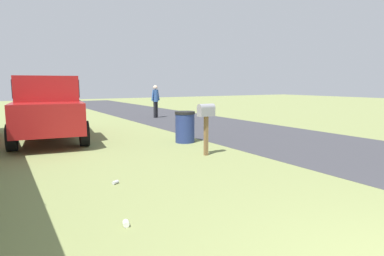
% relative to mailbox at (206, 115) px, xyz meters
% --- Properties ---
extents(road_asphalt, '(60.00, 5.03, 0.01)m').
position_rel_mailbox_xyz_m(road_asphalt, '(-0.41, -3.66, -1.06)').
color(road_asphalt, '#38383D').
rests_on(road_asphalt, ground).
extents(mailbox, '(0.23, 0.46, 1.35)m').
position_rel_mailbox_xyz_m(mailbox, '(0.00, 0.00, 0.00)').
color(mailbox, brown).
rests_on(mailbox, ground).
extents(pickup_truck, '(5.60, 2.74, 2.09)m').
position_rel_mailbox_xyz_m(pickup_truck, '(4.66, 3.15, 0.04)').
color(pickup_truck, maroon).
rests_on(pickup_truck, ground).
extents(trash_bin, '(0.64, 0.64, 0.99)m').
position_rel_mailbox_xyz_m(trash_bin, '(1.92, -0.47, -0.57)').
color(trash_bin, navy).
rests_on(trash_bin, ground).
extents(pedestrian, '(0.30, 0.56, 1.78)m').
position_rel_mailbox_xyz_m(pedestrian, '(9.28, -2.84, -0.03)').
color(pedestrian, black).
rests_on(pedestrian, ground).
extents(litter_cup_near_hydrant, '(0.12, 0.10, 0.08)m').
position_rel_mailbox_xyz_m(litter_cup_near_hydrant, '(-3.01, 3.25, -1.03)').
color(litter_cup_near_hydrant, white).
rests_on(litter_cup_near_hydrant, ground).
extents(litter_can_midfield_b, '(0.12, 0.14, 0.07)m').
position_rel_mailbox_xyz_m(litter_can_midfield_b, '(-1.17, 2.80, -1.03)').
color(litter_can_midfield_b, silver).
rests_on(litter_can_midfield_b, ground).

